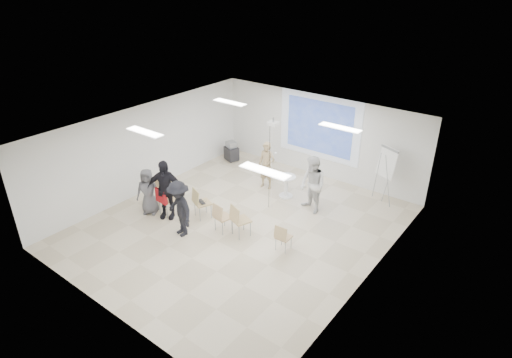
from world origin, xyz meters
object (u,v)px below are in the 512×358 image
Objects in this scene: chair_center at (221,216)px; audience_mid at (179,205)px; player_right at (313,182)px; laptop at (203,202)px; pedestal_table at (286,185)px; chair_right_far at (282,236)px; flipchart_easel at (387,163)px; av_cart at (231,152)px; audience_outer at (148,189)px; chair_left_inner at (200,201)px; chair_right_inner at (239,218)px; player_left at (267,162)px; chair_left_mid at (165,198)px; chair_far_left at (163,189)px; audience_left at (165,185)px.

audience_mid reaches higher than chair_center.
laptop is (-2.45, -2.32, -0.49)m from player_right.
chair_right_far reaches higher than pedestal_table.
av_cart is at bearing -152.74° from flipchart_easel.
pedestal_table is 2.14× the size of laptop.
flipchart_easel reaches higher than audience_outer.
audience_outer is (-1.47, -0.74, 0.25)m from chair_left_inner.
audience_outer is at bearing -147.13° from chair_right_inner.
player_left is at bearing 131.91° from chair_right_inner.
chair_center is at bearing 14.60° from chair_left_mid.
chair_left_inner is 2.95m from chair_right_far.
audience_mid is 2.45× the size of av_cart.
flipchart_easel is at bearing 49.15° from chair_left_mid.
player_left is 0.99× the size of audience_mid.
player_right is 3.03m from chair_center.
flipchart_easel reaches higher than player_left.
flipchart_easel is (4.03, 4.31, 0.82)m from chair_left_inner.
audience_left is at bearing -31.06° from chair_far_left.
chair_left_mid is 0.51× the size of flipchart_easel.
pedestal_table is 0.96× the size of chair_right_far.
chair_right_inner is 1.71m from audience_mid.
flipchart_easel is at bearing 23.25° from av_cart.
av_cart is (-6.10, -0.41, -1.04)m from flipchart_easel.
laptop is (0.03, 0.10, -0.05)m from chair_left_inner.
chair_right_far is 3.92m from audience_left.
av_cart is at bearing 137.32° from chair_center.
player_right is 2.05× the size of chair_left_inner.
audience_mid reaches higher than chair_far_left.
chair_right_far is 0.37× the size of audience_left.
chair_left_mid is 1.21× the size of chair_right_far.
chair_far_left is 1.06× the size of chair_center.
chair_left_mid is at bearing 173.79° from audience_mid.
pedestal_table is 3.91m from audience_mid.
chair_left_mid is 1.11m from chair_left_inner.
chair_right_far is 3.01m from audience_mid.
laptop is 1.75m from audience_outer.
audience_left is (-0.89, -0.67, 0.55)m from laptop.
chair_right_inner is (-0.91, -2.48, -0.43)m from player_right.
audience_outer is (-1.88, -3.60, -0.12)m from player_left.
chair_right_inner reaches higher than av_cart.
audience_left is 6.92m from flipchart_easel.
audience_mid is at bearing -160.55° from chair_right_far.
player_right is 0.94× the size of audience_left.
audience_outer is at bearing -157.25° from chair_center.
chair_right_inner is 0.60× the size of audience_outer.
chair_right_far is 0.48× the size of audience_outer.
chair_left_mid is 2.59m from chair_right_inner.
player_right is 3.49m from chair_left_inner.
av_cart is at bearing 148.45° from player_left.
flipchart_easel is (4.89, 4.89, 0.32)m from audience_left.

